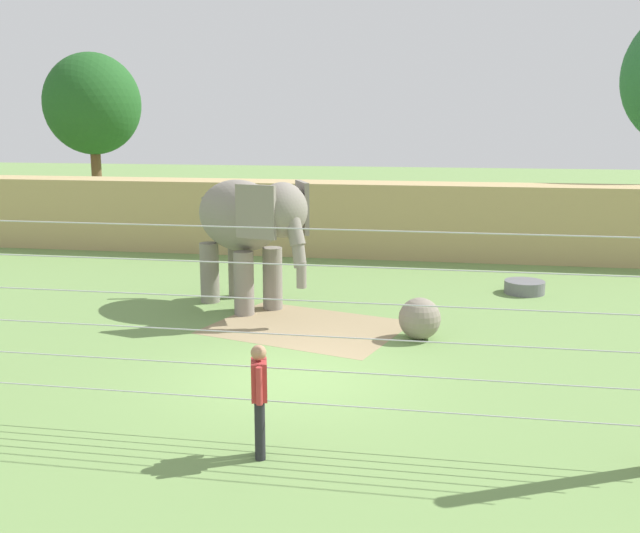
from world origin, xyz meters
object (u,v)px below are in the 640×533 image
object	(u,v)px
elephant	(247,223)
enrichment_ball	(420,319)
zookeeper	(259,396)
water_tub	(524,287)

from	to	relation	value
elephant	enrichment_ball	world-z (taller)	elephant
enrichment_ball	zookeeper	bearing A→B (deg)	-108.15
enrichment_ball	water_tub	distance (m)	5.49
elephant	zookeeper	bearing A→B (deg)	-73.40
elephant	zookeeper	distance (m)	8.50
enrichment_ball	elephant	bearing A→B (deg)	156.27
water_tub	zookeeper	bearing A→B (deg)	-113.31
elephant	water_tub	world-z (taller)	elephant
elephant	enrichment_ball	xyz separation A→B (m)	(4.41, -1.94, -1.73)
enrichment_ball	zookeeper	world-z (taller)	zookeeper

